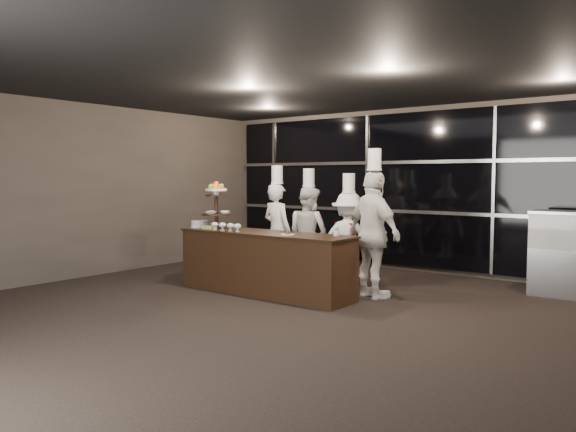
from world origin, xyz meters
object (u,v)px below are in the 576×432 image
Objects in this scene: chef_a at (277,230)px; chef_c at (348,239)px; chef_d at (374,233)px; layer_cake at (199,224)px; chef_b at (309,233)px; buffet_counter at (265,263)px; display_stand at (216,202)px.

chef_c is (1.29, 0.18, -0.08)m from chef_a.
layer_cake is at bearing -164.40° from chef_d.
layer_cake is 0.16× the size of chef_b.
buffet_counter is at bearing -153.11° from chef_d.
chef_d reaches higher than display_stand.
chef_d is (0.72, -0.49, 0.17)m from chef_c.
chef_a is at bearing 171.07° from chef_d.
chef_d reaches higher than buffet_counter.
chef_d is (1.54, -0.56, 0.13)m from chef_b.
chef_b is 0.88× the size of chef_d.
buffet_counter is 1.66m from chef_d.
chef_d reaches higher than chef_c.
display_stand is 2.56m from chef_d.
layer_cake is at bearing -171.55° from display_stand.
chef_a is 2.04m from chef_d.
chef_d reaches higher than chef_a.
display_stand is 0.42× the size of chef_c.
buffet_counter is 1.25m from chef_a.
chef_b is at bearing 55.50° from display_stand.
chef_b reaches higher than layer_cake.
chef_d is (2.75, 0.77, -0.04)m from layer_cake.
chef_d is (2.01, -0.32, 0.09)m from chef_a.
layer_cake is at bearing -124.29° from chef_a.
display_stand is 1.22m from chef_a.
chef_c is (0.82, -0.07, -0.04)m from chef_b.
chef_c reaches higher than buffet_counter.
chef_c is (1.70, 1.21, -0.58)m from display_stand.
layer_cake is 2.40m from chef_c.
display_stand reaches higher than buffet_counter.
layer_cake is 0.17× the size of chef_c.
chef_a is at bearing -172.30° from chef_c.
display_stand is 0.35× the size of chef_d.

